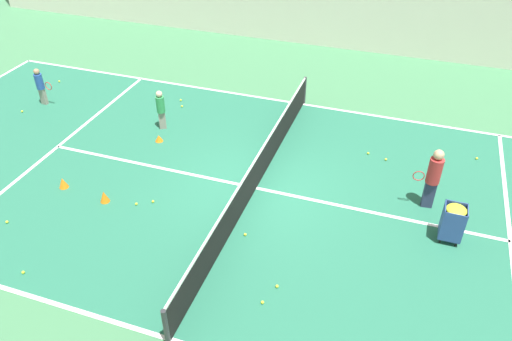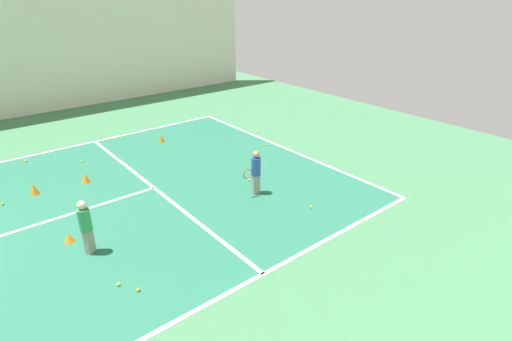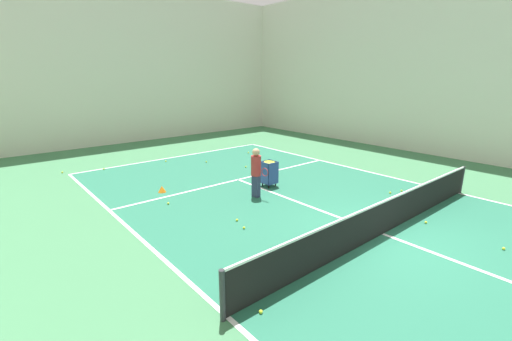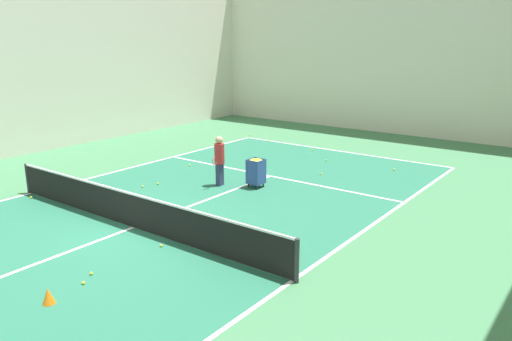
# 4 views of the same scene
# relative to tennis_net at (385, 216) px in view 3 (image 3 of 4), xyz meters

# --- Properties ---
(ground_plane) EXTENTS (37.29, 37.29, 0.00)m
(ground_plane) POSITION_rel_tennis_net_xyz_m (0.00, 0.00, -0.50)
(ground_plane) COLOR #3D754C
(court_playing_area) EXTENTS (9.86, 22.64, 0.00)m
(court_playing_area) POSITION_rel_tennis_net_xyz_m (0.00, 0.00, -0.49)
(court_playing_area) COLOR #23664C
(court_playing_area) RESTS_ON ground
(line_baseline_far) EXTENTS (9.86, 0.10, 0.00)m
(line_baseline_far) POSITION_rel_tennis_net_xyz_m (0.00, 11.32, -0.49)
(line_baseline_far) COLOR white
(line_baseline_far) RESTS_ON ground
(line_sideline_left) EXTENTS (0.10, 22.64, 0.00)m
(line_sideline_left) POSITION_rel_tennis_net_xyz_m (-4.93, 0.00, -0.49)
(line_sideline_left) COLOR white
(line_sideline_left) RESTS_ON ground
(line_sideline_right) EXTENTS (0.10, 22.64, 0.00)m
(line_sideline_right) POSITION_rel_tennis_net_xyz_m (4.93, 0.00, -0.49)
(line_sideline_right) COLOR white
(line_sideline_right) RESTS_ON ground
(line_service_far) EXTENTS (9.86, 0.10, 0.00)m
(line_service_far) POSITION_rel_tennis_net_xyz_m (0.00, 6.23, -0.49)
(line_service_far) COLOR white
(line_service_far) RESTS_ON ground
(line_centre_service) EXTENTS (0.10, 12.45, 0.00)m
(line_centre_service) POSITION_rel_tennis_net_xyz_m (0.00, 0.00, -0.49)
(line_centre_service) COLOR white
(line_centre_service) RESTS_ON ground
(hall_enclosure_far) EXTENTS (20.52, 0.15, 8.85)m
(hall_enclosure_far) POSITION_rel_tennis_net_xyz_m (0.00, 16.72, 3.93)
(hall_enclosure_far) COLOR silver
(hall_enclosure_far) RESTS_ON ground
(tennis_net) EXTENTS (10.16, 0.10, 0.96)m
(tennis_net) POSITION_rel_tennis_net_xyz_m (0.00, 0.00, 0.00)
(tennis_net) COLOR #2D2D33
(tennis_net) RESTS_ON ground
(coach_at_net) EXTENTS (0.38, 0.67, 1.67)m
(coach_at_net) POSITION_rel_tennis_net_xyz_m (-0.70, 4.29, 0.46)
(coach_at_net) COLOR #2D3351
(coach_at_net) RESTS_ON ground
(ball_cart) EXTENTS (0.49, 0.50, 0.97)m
(ball_cart) POSITION_rel_tennis_net_xyz_m (0.39, 4.85, 0.17)
(ball_cart) COLOR #2D478C
(ball_cart) RESTS_ON ground
(training_cone_4) EXTENTS (0.28, 0.28, 0.23)m
(training_cone_4) POSITION_rel_tennis_net_xyz_m (-2.95, 6.77, -0.38)
(training_cone_4) COLOR orange
(training_cone_4) RESTS_ON ground
(tennis_ball_1) EXTENTS (0.07, 0.07, 0.07)m
(tennis_ball_1) POSITION_rel_tennis_net_xyz_m (-4.43, -0.28, -0.46)
(tennis_ball_1) COLOR yellow
(tennis_ball_1) RESTS_ON ground
(tennis_ball_2) EXTENTS (0.07, 0.07, 0.07)m
(tennis_ball_2) POSITION_rel_tennis_net_xyz_m (1.51, -0.42, -0.46)
(tennis_ball_2) COLOR yellow
(tennis_ball_2) RESTS_ON ground
(tennis_ball_4) EXTENTS (0.07, 0.07, 0.07)m
(tennis_ball_4) POSITION_rel_tennis_net_xyz_m (-3.32, 5.53, -0.46)
(tennis_ball_4) COLOR yellow
(tennis_ball_4) RESTS_ON ground
(tennis_ball_5) EXTENTS (0.07, 0.07, 0.07)m
(tennis_ball_5) POSITION_rel_tennis_net_xyz_m (1.36, 7.46, -0.46)
(tennis_ball_5) COLOR yellow
(tennis_ball_5) RESTS_ON ground
(tennis_ball_7) EXTENTS (0.07, 0.07, 0.07)m
(tennis_ball_7) POSITION_rel_tennis_net_xyz_m (-2.58, 2.56, -0.46)
(tennis_ball_7) COLOR yellow
(tennis_ball_7) RESTS_ON ground
(tennis_ball_8) EXTENTS (0.07, 0.07, 0.07)m
(tennis_ball_8) POSITION_rel_tennis_net_xyz_m (0.51, 9.38, -0.46)
(tennis_ball_8) COLOR yellow
(tennis_ball_8) RESTS_ON ground
(tennis_ball_10) EXTENTS (0.07, 0.07, 0.07)m
(tennis_ball_10) POSITION_rel_tennis_net_xyz_m (-3.60, 11.16, -0.46)
(tennis_ball_10) COLOR yellow
(tennis_ball_10) RESTS_ON ground
(tennis_ball_11) EXTENTS (0.07, 0.07, 0.07)m
(tennis_ball_11) POSITION_rel_tennis_net_xyz_m (1.80, 0.35, -0.46)
(tennis_ball_11) COLOR yellow
(tennis_ball_11) RESTS_ON ground
(tennis_ball_13) EXTENTS (0.07, 0.07, 0.07)m
(tennis_ball_13) POSITION_rel_tennis_net_xyz_m (3.25, 9.63, -0.46)
(tennis_ball_13) COLOR yellow
(tennis_ball_13) RESTS_ON ground
(tennis_ball_15) EXTENTS (0.07, 0.07, 0.07)m
(tennis_ball_15) POSITION_rel_tennis_net_xyz_m (-5.10, 11.73, -0.46)
(tennis_ball_15) COLOR yellow
(tennis_ball_15) RESTS_ON ground
(tennis_ball_16) EXTENTS (0.07, 0.07, 0.07)m
(tennis_ball_16) POSITION_rel_tennis_net_xyz_m (3.07, 1.51, -0.46)
(tennis_ball_16) COLOR yellow
(tennis_ball_16) RESTS_ON ground
(tennis_ball_18) EXTENTS (0.07, 0.07, 0.07)m
(tennis_ball_18) POSITION_rel_tennis_net_xyz_m (-2.42, 3.08, -0.46)
(tennis_ball_18) COLOR yellow
(tennis_ball_18) RESTS_ON ground
(tennis_ball_19) EXTENTS (0.07, 0.07, 0.07)m
(tennis_ball_19) POSITION_rel_tennis_net_xyz_m (1.42, -2.28, -0.46)
(tennis_ball_19) COLOR yellow
(tennis_ball_19) RESTS_ON ground
(tennis_ball_20) EXTENTS (0.07, 0.07, 0.07)m
(tennis_ball_20) POSITION_rel_tennis_net_xyz_m (3.56, 1.36, -0.46)
(tennis_ball_20) COLOR yellow
(tennis_ball_20) RESTS_ON ground
(tennis_ball_23) EXTENTS (0.07, 0.07, 0.07)m
(tennis_ball_23) POSITION_rel_tennis_net_xyz_m (-0.91, 10.71, -0.46)
(tennis_ball_23) COLOR yellow
(tennis_ball_23) RESTS_ON ground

